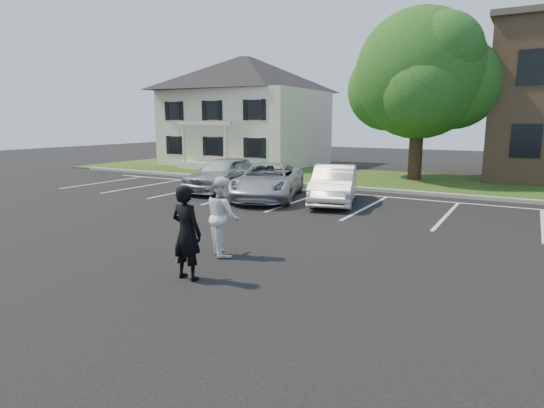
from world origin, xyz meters
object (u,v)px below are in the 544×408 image
object	(u,v)px
house	(246,111)
man_black_suit	(187,233)
car_silver_minivan	(268,181)
man_white_shirt	(223,216)
car_silver_west	(224,174)
tree	(422,77)
car_white_sedan	(334,184)

from	to	relation	value
house	man_black_suit	xyz separation A→B (m)	(12.30, -21.17, -2.87)
man_black_suit	car_silver_minivan	world-z (taller)	man_black_suit
man_black_suit	man_white_shirt	world-z (taller)	man_black_suit
house	car_silver_west	xyz separation A→B (m)	(6.14, -11.31, -3.04)
house	car_silver_west	bearing A→B (deg)	-61.49
car_silver_minivan	car_silver_west	bearing A→B (deg)	146.31
house	man_white_shirt	xyz separation A→B (m)	(11.91, -19.41, -2.89)
tree	car_white_sedan	distance (m)	9.79
tree	man_white_shirt	distance (m)	16.90
man_black_suit	car_silver_west	xyz separation A→B (m)	(-6.16, 9.86, -0.17)
man_black_suit	car_silver_minivan	bearing A→B (deg)	-66.11
man_black_suit	car_white_sedan	size ratio (longest dim) A/B	0.44
tree	man_white_shirt	world-z (taller)	tree
man_white_shirt	car_white_sedan	world-z (taller)	man_white_shirt
car_silver_west	car_white_sedan	distance (m)	5.45
house	car_white_sedan	xyz separation A→B (m)	(11.58, -11.66, -3.11)
house	man_white_shirt	distance (m)	22.96
car_silver_minivan	car_white_sedan	distance (m)	2.77
house	car_white_sedan	distance (m)	16.72
car_silver_west	car_silver_minivan	bearing A→B (deg)	-17.71
tree	car_silver_minivan	distance (m)	10.82
house	man_white_shirt	bearing A→B (deg)	-58.46
car_white_sedan	man_white_shirt	bearing A→B (deg)	-104.25
tree	house	bearing A→B (deg)	166.33
car_white_sedan	house	bearing A→B (deg)	118.10
house	man_black_suit	size ratio (longest dim) A/B	5.38
man_white_shirt	car_silver_minivan	world-z (taller)	man_white_shirt
tree	man_white_shirt	xyz separation A→B (m)	(-0.93, -16.29, -4.41)
car_silver_minivan	car_white_sedan	size ratio (longest dim) A/B	1.18
man_white_shirt	man_black_suit	bearing A→B (deg)	142.16
house	car_silver_west	size ratio (longest dim) A/B	2.23
tree	man_black_suit	xyz separation A→B (m)	(-0.54, -18.05, -4.39)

